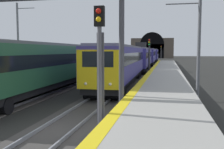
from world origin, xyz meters
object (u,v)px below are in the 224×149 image
at_px(train_main_approaching, 145,56).
at_px(railway_signal_near, 100,62).
at_px(railway_signal_far, 161,51).
at_px(catenary_mast_near, 18,42).
at_px(railway_signal_mid, 149,53).
at_px(overhead_signal_gantry, 41,14).
at_px(catenary_mast_far, 198,47).
at_px(train_adjacent_platform, 102,58).

distance_m(train_main_approaching, railway_signal_near, 44.22).
distance_m(train_main_approaching, railway_signal_far, 51.77).
bearing_deg(railway_signal_near, catenary_mast_near, -141.00).
bearing_deg(railway_signal_mid, overhead_signal_gantry, -10.65).
height_order(railway_signal_far, overhead_signal_gantry, overhead_signal_gantry).
bearing_deg(catenary_mast_far, train_adjacent_platform, 29.87).
relative_size(overhead_signal_gantry, catenary_mast_far, 1.33).
bearing_deg(railway_signal_near, overhead_signal_gantry, -132.60).
relative_size(train_main_approaching, railway_signal_mid, 15.25).
relative_size(railway_signal_near, railway_signal_mid, 1.00).
xyz_separation_m(railway_signal_near, railway_signal_mid, (27.47, 0.00, 0.11)).
distance_m(train_main_approaching, overhead_signal_gantry, 40.33).
bearing_deg(train_main_approaching, catenary_mast_near, -23.35).
height_order(train_main_approaching, overhead_signal_gantry, overhead_signal_gantry).
height_order(railway_signal_near, catenary_mast_near, catenary_mast_near).
xyz_separation_m(train_main_approaching, railway_signal_far, (51.72, -1.90, 0.92)).
bearing_deg(railway_signal_far, railway_signal_mid, 0.00).
bearing_deg(catenary_mast_far, railway_signal_mid, 13.27).
xyz_separation_m(railway_signal_far, catenary_mast_near, (-79.50, 13.27, 1.19)).
bearing_deg(overhead_signal_gantry, catenary_mast_near, 35.70).
height_order(railway_signal_near, railway_signal_mid, railway_signal_mid).
distance_m(train_adjacent_platform, railway_signal_far, 67.88).
height_order(train_adjacent_platform, railway_signal_near, railway_signal_near).
bearing_deg(overhead_signal_gantry, railway_signal_mid, -10.65).
xyz_separation_m(railway_signal_mid, catenary_mast_near, (-11.08, 13.27, 1.28)).
xyz_separation_m(train_adjacent_platform, overhead_signal_gantry, (-24.33, -2.51, 3.13)).
relative_size(train_adjacent_platform, railway_signal_far, 10.80).
distance_m(train_adjacent_platform, railway_signal_mid, 7.02).
xyz_separation_m(train_main_approaching, railway_signal_near, (-44.17, -1.90, 0.73)).
distance_m(railway_signal_near, railway_signal_far, 95.90).
bearing_deg(overhead_signal_gantry, train_adjacent_platform, 5.88).
xyz_separation_m(railway_signal_mid, overhead_signal_gantry, (-23.42, 4.40, 2.32)).
relative_size(train_adjacent_platform, catenary_mast_far, 8.26).
bearing_deg(railway_signal_far, train_main_approaching, -2.10).
height_order(railway_signal_mid, overhead_signal_gantry, overhead_signal_gantry).
height_order(overhead_signal_gantry, catenary_mast_near, catenary_mast_near).
height_order(railway_signal_far, catenary_mast_far, catenary_mast_far).
relative_size(railway_signal_far, catenary_mast_far, 0.76).
bearing_deg(catenary_mast_near, overhead_signal_gantry, -144.30).
height_order(railway_signal_near, overhead_signal_gantry, overhead_signal_gantry).
relative_size(catenary_mast_near, catenary_mast_far, 1.20).
bearing_deg(train_adjacent_platform, railway_signal_near, 13.21).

